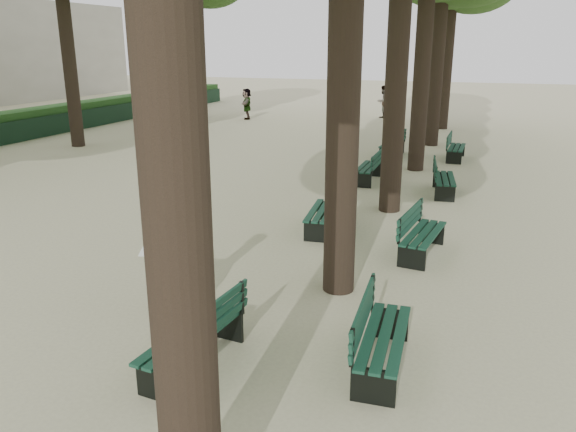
% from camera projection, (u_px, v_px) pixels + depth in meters
% --- Properties ---
extents(ground, '(120.00, 120.00, 0.00)m').
position_uv_depth(ground, '(167.00, 364.00, 7.25)').
color(ground, beige).
rests_on(ground, ground).
extents(bench_left_0, '(0.75, 1.85, 0.92)m').
position_uv_depth(bench_left_0, '(194.00, 347.00, 7.12)').
color(bench_left_0, black).
rests_on(bench_left_0, ground).
extents(bench_left_1, '(0.77, 1.85, 0.92)m').
position_uv_depth(bench_left_1, '(322.00, 219.00, 12.39)').
color(bench_left_1, black).
rests_on(bench_left_1, ground).
extents(bench_left_2, '(0.57, 1.80, 0.92)m').
position_uv_depth(bench_left_2, '(368.00, 173.00, 16.80)').
color(bench_left_2, black).
rests_on(bench_left_2, ground).
extents(bench_left_3, '(0.74, 1.85, 0.92)m').
position_uv_depth(bench_left_3, '(392.00, 149.00, 20.68)').
color(bench_left_3, black).
rests_on(bench_left_3, ground).
extents(bench_right_0, '(0.67, 1.83, 0.92)m').
position_uv_depth(bench_right_0, '(382.00, 349.00, 7.09)').
color(bench_right_0, black).
rests_on(bench_right_0, ground).
extents(bench_right_1, '(0.79, 1.86, 0.92)m').
position_uv_depth(bench_right_1, '(422.00, 242.00, 10.91)').
color(bench_right_1, black).
rests_on(bench_right_1, ground).
extents(bench_right_2, '(0.80, 1.86, 0.92)m').
position_uv_depth(bench_right_2, '(444.00, 185.00, 15.39)').
color(bench_right_2, black).
rests_on(bench_right_2, ground).
extents(bench_right_3, '(0.60, 1.81, 0.92)m').
position_uv_depth(bench_right_3, '(456.00, 152.00, 19.99)').
color(bench_right_3, black).
rests_on(bench_right_3, ground).
extents(man_with_map, '(0.65, 0.79, 1.93)m').
position_uv_depth(man_with_map, '(167.00, 258.00, 8.20)').
color(man_with_map, black).
rests_on(man_with_map, ground).
extents(pedestrian_d, '(0.81, 0.65, 1.55)m').
position_uv_depth(pedestrian_d, '(349.00, 100.00, 33.78)').
color(pedestrian_d, '#262628').
rests_on(pedestrian_d, ground).
extents(pedestrian_e, '(0.87, 1.56, 1.67)m').
position_uv_depth(pedestrian_e, '(247.00, 104.00, 30.72)').
color(pedestrian_e, '#262628').
rests_on(pedestrian_e, ground).
extents(pedestrian_a, '(0.76, 0.92, 1.77)m').
position_uv_depth(pedestrian_a, '(383.00, 102.00, 31.42)').
color(pedestrian_a, '#262628').
rests_on(pedestrian_a, ground).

